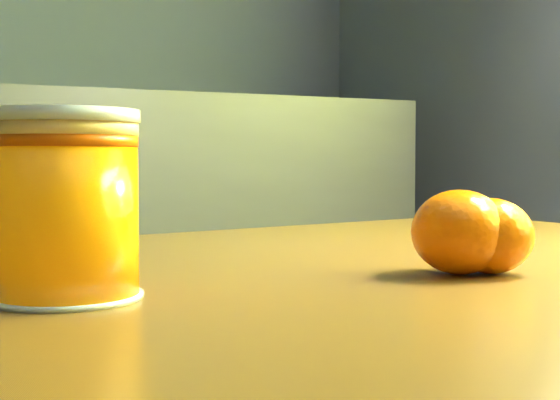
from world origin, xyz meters
name	(u,v)px	position (x,y,z in m)	size (l,w,h in m)	color
table	(363,395)	(0.86, 0.26, 0.61)	(1.01, 0.78, 0.70)	brown
juice_glass	(66,206)	(0.65, 0.24, 0.75)	(0.08, 0.08, 0.10)	orange
orange_front	(459,232)	(0.91, 0.21, 0.73)	(0.07, 0.07, 0.06)	#F36604
orange_back	(490,236)	(0.93, 0.20, 0.72)	(0.06, 0.06, 0.05)	#F36604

